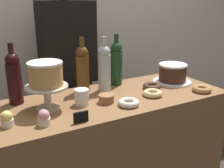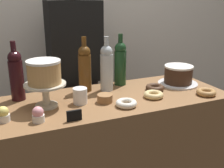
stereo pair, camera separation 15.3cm
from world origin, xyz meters
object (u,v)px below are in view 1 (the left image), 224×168
Objects in this scene: barista_figure at (69,82)px; white_layer_cake at (46,74)px; donut_chocolate at (152,86)px; donut_maple at (202,89)px; wine_bottle_clear at (104,67)px; cake_stand_pedestal at (47,93)px; donut_glazed at (153,93)px; cookie_stack at (106,99)px; cupcake_lemon at (7,119)px; donut_sugar at (129,103)px; price_sign_chalkboard at (81,117)px; chocolate_round_cake at (173,72)px; cupcake_strawberry at (44,118)px; wine_bottle_amber at (83,68)px; coffee_cup_ceramic at (82,97)px; wine_bottle_dark_red at (14,77)px; wine_bottle_green at (116,62)px.

white_layer_cake is at bearing -120.41° from barista_figure.
donut_maple is at bearing -39.72° from donut_chocolate.
white_layer_cake is 0.40m from wine_bottle_clear.
donut_glazed is (0.58, -0.10, -0.07)m from cake_stand_pedestal.
cake_stand_pedestal is 2.53× the size of cookie_stack.
cookie_stack is (-0.08, -0.18, -0.12)m from wine_bottle_clear.
cupcake_lemon is at bearing -154.36° from cake_stand_pedestal.
price_sign_chalkboard is (-0.30, -0.06, 0.01)m from donut_sugar.
chocolate_round_cake is 2.44× the size of cupcake_strawberry.
white_layer_cake is 0.52× the size of wine_bottle_amber.
price_sign_chalkboard is at bearing -114.20° from coffee_cup_ceramic.
cake_stand_pedestal is at bearing 169.77° from donut_glazed.
cookie_stack is (0.37, 0.10, -0.01)m from cupcake_strawberry.
wine_bottle_dark_red is 0.35m from cupcake_strawberry.
wine_bottle_dark_red is 0.76m from donut_glazed.
price_sign_chalkboard is (0.30, -0.12, -0.01)m from cupcake_lemon.
wine_bottle_amber reaches higher than cupcake_lemon.
white_layer_cake is at bearing 25.64° from cupcake_lemon.
coffee_cup_ceramic reaches higher than donut_glazed.
wine_bottle_dark_red is 4.65× the size of price_sign_chalkboard.
donut_sugar is at bearing -22.71° from cake_stand_pedestal.
cupcake_strawberry is (-0.92, -0.21, -0.03)m from chocolate_round_cake.
cupcake_lemon is (-0.47, -0.26, -0.11)m from wine_bottle_amber.
cupcake_lemon is at bearing -168.93° from coffee_cup_ceramic.
donut_glazed is at bearing 15.61° from donut_sugar.
donut_chocolate is (0.27, -0.11, -0.13)m from wine_bottle_clear.
wine_bottle_amber is 3.83× the size of coffee_cup_ceramic.
donut_sugar is at bearing -32.49° from wine_bottle_dark_red.
chocolate_round_cake is 0.56× the size of wine_bottle_amber.
coffee_cup_ceramic is (0.24, 0.14, 0.01)m from cupcake_strawberry.
white_layer_cake is 2.00× the size of coffee_cup_ceramic.
wine_bottle_green is 0.39m from donut_sugar.
wine_bottle_dark_red is at bearing 152.06° from cookie_stack.
cookie_stack is 0.05× the size of barista_figure.
wine_bottle_green is at bearing 6.39° from wine_bottle_amber.
wine_bottle_clear is 0.27m from coffee_cup_ceramic.
chocolate_round_cake reaches higher than price_sign_chalkboard.
coffee_cup_ceramic is at bearing -147.41° from wine_bottle_green.
wine_bottle_dark_red is (-0.39, 0.00, 0.00)m from wine_bottle_amber.
wine_bottle_dark_red reaches higher than donut_glazed.
cupcake_strawberry is 0.66× the size of donut_glazed.
price_sign_chalkboard is (-0.18, -0.38, -0.12)m from wine_bottle_amber.
wine_bottle_green and wine_bottle_dark_red have the same top height.
wine_bottle_green is at bearing 44.14° from price_sign_chalkboard.
wine_bottle_clear is at bearing 19.99° from cupcake_lemon.
cake_stand_pedestal is 0.54m from wine_bottle_green.
cake_stand_pedestal is 0.90m from donut_maple.
cupcake_lemon is at bearing -175.65° from cookie_stack.
wine_bottle_amber is at bearing -96.22° from barista_figure.
cupcake_strawberry reaches higher than donut_maple.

